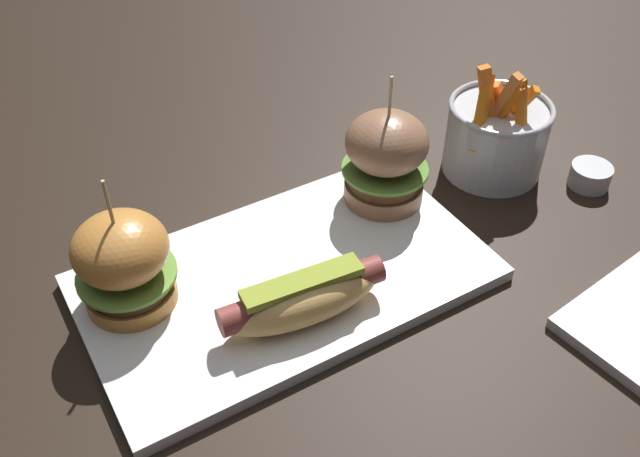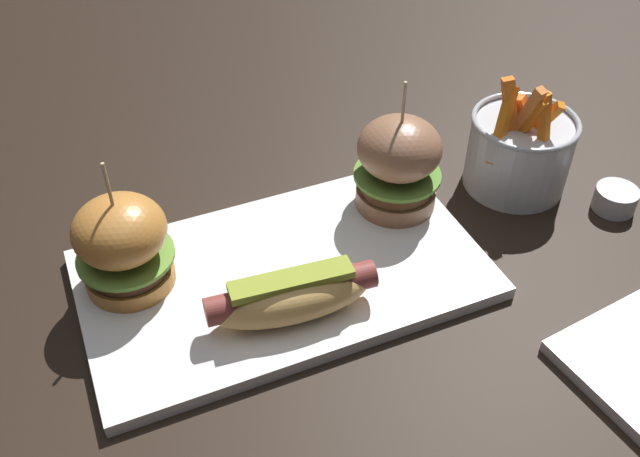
{
  "view_description": "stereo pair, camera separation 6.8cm",
  "coord_description": "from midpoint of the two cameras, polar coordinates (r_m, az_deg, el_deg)",
  "views": [
    {
      "loc": [
        -0.22,
        -0.44,
        0.5
      ],
      "look_at": [
        0.04,
        0.0,
        0.05
      ],
      "focal_mm": 39.58,
      "sensor_mm": 36.0,
      "label": 1
    },
    {
      "loc": [
        -0.16,
        -0.47,
        0.5
      ],
      "look_at": [
        0.04,
        0.0,
        0.05
      ],
      "focal_mm": 39.58,
      "sensor_mm": 36.0,
      "label": 2
    }
  ],
  "objects": [
    {
      "name": "ground_plane",
      "position": [
        0.7,
        -0.18,
        -4.25
      ],
      "size": [
        3.0,
        3.0,
        0.0
      ],
      "primitive_type": "plane",
      "color": "black"
    },
    {
      "name": "platter_main",
      "position": [
        0.7,
        -0.18,
        -3.85
      ],
      "size": [
        0.39,
        0.22,
        0.01
      ],
      "primitive_type": "cube",
      "color": "white",
      "rests_on": "ground"
    },
    {
      "name": "hot_dog",
      "position": [
        0.64,
        0.76,
        -5.54
      ],
      "size": [
        0.16,
        0.07,
        0.05
      ],
      "color": "#E1AF5E",
      "rests_on": "platter_main"
    },
    {
      "name": "slider_left",
      "position": [
        0.67,
        -12.89,
        -1.35
      ],
      "size": [
        0.09,
        0.09,
        0.14
      ],
      "color": "#BE7A35",
      "rests_on": "platter_main"
    },
    {
      "name": "slider_right",
      "position": [
        0.75,
        8.95,
        5.11
      ],
      "size": [
        0.09,
        0.09,
        0.15
      ],
      "color": "#916447",
      "rests_on": "platter_main"
    },
    {
      "name": "fries_bucket",
      "position": [
        0.83,
        18.09,
        5.94
      ],
      "size": [
        0.12,
        0.12,
        0.14
      ],
      "color": "#B7BABF",
      "rests_on": "ground"
    },
    {
      "name": "sauce_ramekin",
      "position": [
        0.86,
        24.91,
        2.13
      ],
      "size": [
        0.05,
        0.05,
        0.03
      ],
      "color": "#B7BABF",
      "rests_on": "ground"
    }
  ]
}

